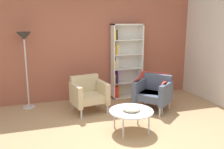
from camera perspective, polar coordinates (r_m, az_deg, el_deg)
name	(u,v)px	position (r m, az deg, el deg)	size (l,w,h in m)	color
ground_plane	(120,140)	(4.33, 1.94, -14.83)	(8.32, 8.32, 0.00)	tan
brick_back_panel	(88,42)	(6.24, -5.60, 7.48)	(6.40, 0.12, 2.90)	#9E5642
bookshelf_tall	(124,62)	(6.36, 2.82, 2.84)	(0.80, 0.30, 1.90)	silver
coffee_table_low	(131,112)	(4.49, 4.48, -8.64)	(0.80, 0.80, 0.40)	silver
decorative_bowl	(131,109)	(4.47, 4.49, -7.87)	(0.32, 0.32, 0.05)	beige
armchair_corner_red	(88,93)	(5.45, -5.52, -4.34)	(0.81, 0.76, 0.78)	#C6B289
armchair_near_window	(154,92)	(5.61, 9.63, -3.96)	(0.94, 0.95, 0.78)	#4C566B
armchair_spare_guest	(152,90)	(5.76, 9.25, -3.53)	(0.95, 0.94, 0.78)	#B73833
floor_lamp_torchiere	(24,45)	(5.79, -19.63, 6.42)	(0.32, 0.32, 1.74)	silver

